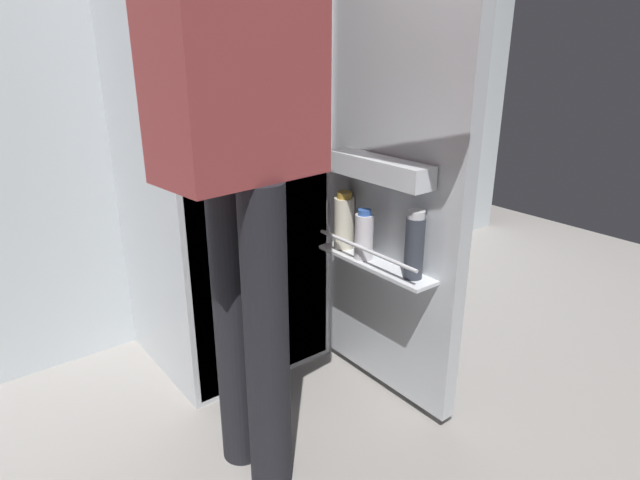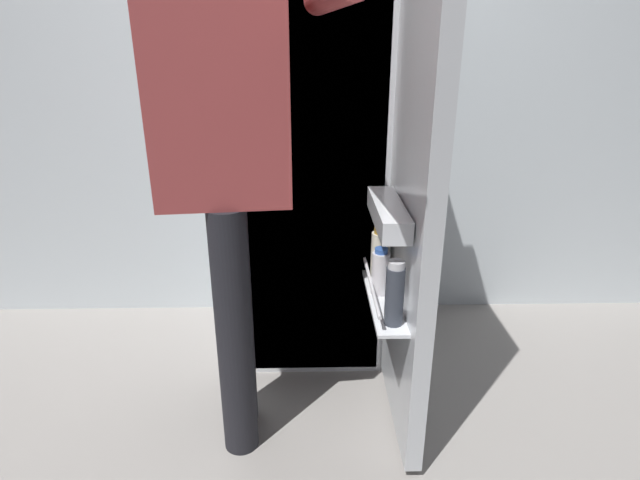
{
  "view_description": "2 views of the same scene",
  "coord_description": "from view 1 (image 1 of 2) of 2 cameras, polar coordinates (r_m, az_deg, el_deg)",
  "views": [
    {
      "loc": [
        -0.91,
        -1.24,
        1.2
      ],
      "look_at": [
        0.02,
        -0.05,
        0.65
      ],
      "focal_mm": 30.21,
      "sensor_mm": 36.0,
      "label": 1
    },
    {
      "loc": [
        -0.01,
        -1.61,
        1.36
      ],
      "look_at": [
        0.03,
        -0.01,
        0.72
      ],
      "focal_mm": 28.54,
      "sensor_mm": 36.0,
      "label": 2
    }
  ],
  "objects": [
    {
      "name": "kitchen_wall",
      "position": [
        2.31,
        -15.75,
        20.85
      ],
      "size": [
        4.4,
        0.1,
        2.51
      ],
      "primitive_type": "cube",
      "color": "silver",
      "rests_on": "ground_plane"
    },
    {
      "name": "refrigerator",
      "position": [
        1.99,
        -9.29,
        10.27
      ],
      "size": [
        0.65,
        1.18,
        1.73
      ],
      "color": "silver",
      "rests_on": "ground_plane"
    },
    {
      "name": "ground_plane",
      "position": [
        1.95,
        -1.26,
        -17.79
      ],
      "size": [
        5.27,
        5.27,
        0.0
      ],
      "primitive_type": "plane",
      "color": "gray"
    },
    {
      "name": "person",
      "position": [
        1.32,
        -8.22,
        14.56
      ],
      "size": [
        0.59,
        0.7,
        1.78
      ],
      "color": "black",
      "rests_on": "ground_plane"
    }
  ]
}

